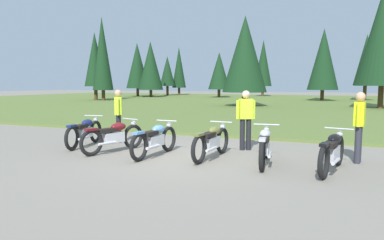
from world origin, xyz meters
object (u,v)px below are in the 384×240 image
object	(u,v)px
motorcycle_olive	(212,141)
motorcycle_sky_blue	(155,139)
motorcycle_maroon	(114,136)
motorcycle_black	(332,151)
rider_in_hivis_vest	(359,123)
motorcycle_navy	(85,132)
rider_checking_bike	(246,116)
motorcycle_silver	(265,146)
rider_with_back_turned	(118,112)

from	to	relation	value
motorcycle_olive	motorcycle_sky_blue	bearing A→B (deg)	-168.85
motorcycle_maroon	motorcycle_olive	world-z (taller)	same
motorcycle_olive	motorcycle_black	xyz separation A→B (m)	(2.80, -0.31, 0.00)
motorcycle_black	rider_in_hivis_vest	world-z (taller)	rider_in_hivis_vest
motorcycle_navy	motorcycle_black	xyz separation A→B (m)	(6.87, -0.50, 0.00)
motorcycle_black	rider_checking_bike	distance (m)	2.93
motorcycle_sky_blue	motorcycle_silver	size ratio (longest dim) A/B	1.00
motorcycle_silver	rider_in_hivis_vest	size ratio (longest dim) A/B	1.25
motorcycle_olive	rider_with_back_turned	size ratio (longest dim) A/B	1.26
rider_checking_bike	motorcycle_silver	bearing A→B (deg)	-61.71
motorcycle_navy	motorcycle_sky_blue	bearing A→B (deg)	-10.30
motorcycle_black	rider_with_back_turned	size ratio (longest dim) A/B	1.25
rider_in_hivis_vest	rider_with_back_turned	world-z (taller)	same
motorcycle_black	motorcycle_maroon	bearing A→B (deg)	179.36
rider_checking_bike	motorcycle_maroon	bearing A→B (deg)	-152.68
motorcycle_maroon	motorcycle_black	xyz separation A→B (m)	(5.54, -0.06, 0.00)
motorcycle_navy	rider_in_hivis_vest	world-z (taller)	rider_in_hivis_vest
motorcycle_navy	motorcycle_maroon	distance (m)	1.40
motorcycle_navy	rider_with_back_turned	size ratio (longest dim) A/B	1.25
rider_with_back_turned	rider_checking_bike	bearing A→B (deg)	3.05
motorcycle_navy	motorcycle_sky_blue	xyz separation A→B (m)	(2.63, -0.48, 0.00)
motorcycle_sky_blue	motorcycle_silver	distance (m)	2.79
motorcycle_sky_blue	rider_checking_bike	bearing A→B (deg)	41.40
motorcycle_navy	motorcycle_olive	world-z (taller)	same
motorcycle_olive	motorcycle_maroon	bearing A→B (deg)	-174.90
motorcycle_maroon	motorcycle_sky_blue	world-z (taller)	same
motorcycle_black	rider_with_back_turned	xyz separation A→B (m)	(-6.36, 1.52, 0.51)
rider_in_hivis_vest	rider_checking_bike	bearing A→B (deg)	168.74
motorcycle_olive	rider_with_back_turned	distance (m)	3.80
motorcycle_olive	motorcycle_silver	bearing A→B (deg)	-5.86
motorcycle_silver	rider_checking_bike	world-z (taller)	rider_checking_bike
motorcycle_maroon	motorcycle_sky_blue	size ratio (longest dim) A/B	0.97
motorcycle_silver	motorcycle_black	distance (m)	1.47
rider_in_hivis_vest	motorcycle_sky_blue	bearing A→B (deg)	-166.57
motorcycle_black	rider_in_hivis_vest	xyz separation A→B (m)	(0.54, 1.17, 0.51)
rider_in_hivis_vest	rider_with_back_turned	distance (m)	6.92
motorcycle_navy	motorcycle_maroon	world-z (taller)	same
motorcycle_olive	rider_checking_bike	bearing A→B (deg)	70.73
motorcycle_silver	motorcycle_black	world-z (taller)	same
motorcycle_silver	rider_in_hivis_vest	bearing A→B (deg)	26.42
motorcycle_maroon	motorcycle_black	size ratio (longest dim) A/B	0.98
motorcycle_sky_blue	rider_checking_bike	size ratio (longest dim) A/B	1.26
motorcycle_maroon	motorcycle_sky_blue	bearing A→B (deg)	-1.76
motorcycle_maroon	motorcycle_navy	bearing A→B (deg)	161.84
motorcycle_sky_blue	motorcycle_black	world-z (taller)	same
motorcycle_navy	rider_checking_bike	size ratio (longest dim) A/B	1.25
motorcycle_navy	motorcycle_olive	size ratio (longest dim) A/B	0.99
motorcycle_silver	motorcycle_navy	bearing A→B (deg)	176.50
motorcycle_silver	motorcycle_sky_blue	bearing A→B (deg)	-176.98
motorcycle_maroon	rider_checking_bike	bearing A→B (deg)	27.32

